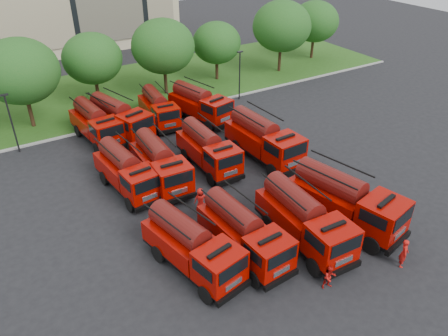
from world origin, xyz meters
The scene contains 29 objects.
ground centered at (0.00, 0.00, 0.00)m, with size 140.00×140.00×0.00m, color black.
lawn centered at (0.00, 26.00, 0.06)m, with size 70.00×16.00×0.12m, color #234612.
curb centered at (0.00, 17.90, 0.07)m, with size 70.00×0.30×0.14m, color gray.
tree_2 centered at (-8.00, 21.50, 5.35)m, with size 6.72×6.72×8.22m.
tree_3 centered at (-1.00, 24.00, 4.68)m, with size 5.88×5.88×7.19m.
tree_4 centered at (6.00, 22.50, 5.22)m, with size 6.55×6.55×8.01m.
tree_5 centered at (13.00, 23.50, 4.35)m, with size 5.46×5.46×6.68m.
tree_6 centered at (21.00, 22.00, 5.49)m, with size 6.89×6.89×8.42m.
tree_7 centered at (28.00, 24.00, 4.82)m, with size 6.05×6.05×7.39m.
lamp_post_0 centered at (-10.00, 17.20, 2.90)m, with size 0.60×0.25×5.11m.
lamp_post_1 centered at (12.00, 17.20, 2.90)m, with size 0.60×0.25×5.11m.
fire_truck_0 centered at (-4.01, -2.39, 1.56)m, with size 3.64×7.15×3.11m.
fire_truck_1 centered at (-0.91, -2.91, 1.55)m, with size 2.83×6.89×3.07m.
fire_truck_2 centered at (2.76, -3.89, 1.66)m, with size 2.91×7.35×3.30m.
fire_truck_3 centered at (6.15, -3.86, 1.76)m, with size 4.24×8.08×3.50m.
fire_truck_4 centered at (-4.22, 7.05, 1.55)m, with size 3.00×6.95×3.07m.
fire_truck_5 centered at (-1.82, 6.70, 1.60)m, with size 2.80×7.09×3.18m.
fire_truck_6 centered at (2.28, 6.83, 1.57)m, with size 2.58×6.87×3.12m.
fire_truck_7 centered at (6.72, 5.68, 1.73)m, with size 3.06×7.68×3.44m.
fire_truck_8 centered at (-3.68, 15.83, 1.57)m, with size 3.07×7.06×3.12m.
fire_truck_9 centered at (-1.69, 15.60, 1.66)m, with size 4.28×7.64×3.30m.
fire_truck_10 centered at (2.36, 16.26, 1.46)m, with size 2.83×6.57×2.90m.
fire_truck_11 centered at (5.98, 14.83, 1.60)m, with size 3.88×7.32×3.17m.
firefighter_0 centered at (6.25, -8.52, 0.00)m, with size 0.67×0.49×1.85m, color #B3110D.
firefighter_1 centered at (1.52, -7.58, 0.00)m, with size 0.71×0.39×1.47m, color #B3110D.
firefighter_2 centered at (7.79, -5.44, 0.00)m, with size 1.01×0.57×1.72m, color #B3110D.
firefighter_3 centered at (8.36, -2.58, 0.00)m, with size 1.16×0.60×1.79m, color black.
firefighter_4 centered at (-1.02, 2.08, 0.00)m, with size 0.85×0.56×1.74m, color #B3110D.
firefighter_5 centered at (6.88, 3.88, 0.00)m, with size 1.74×0.75×1.88m, color #B3110D.
Camera 1 is at (-12.11, -18.99, 17.81)m, focal length 35.00 mm.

